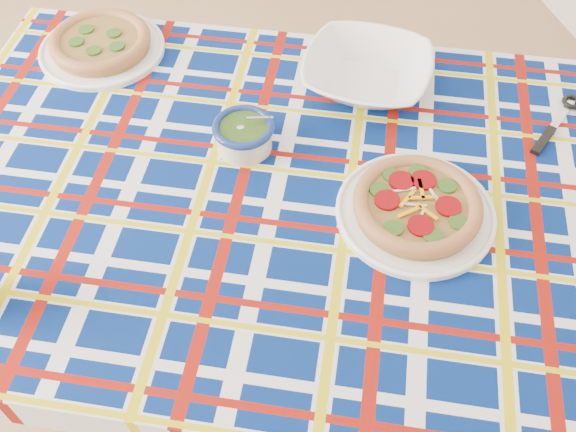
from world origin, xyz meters
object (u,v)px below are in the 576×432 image
object	(u,v)px
dining_table	(312,215)
serving_bowl	(367,73)
pesto_bowl	(244,133)
main_focaccia_plate	(417,205)

from	to	relation	value
dining_table	serving_bowl	bearing A→B (deg)	77.30
pesto_bowl	serving_bowl	bearing A→B (deg)	21.22
main_focaccia_plate	serving_bowl	size ratio (longest dim) A/B	1.10
main_focaccia_plate	serving_bowl	bearing A→B (deg)	84.74
main_focaccia_plate	pesto_bowl	bearing A→B (deg)	136.00
main_focaccia_plate	pesto_bowl	xyz separation A→B (m)	(-0.27, 0.26, 0.01)
dining_table	pesto_bowl	xyz separation A→B (m)	(-0.10, 0.15, 0.11)
main_focaccia_plate	serving_bowl	world-z (taller)	serving_bowl
dining_table	serving_bowl	world-z (taller)	serving_bowl
main_focaccia_plate	pesto_bowl	size ratio (longest dim) A/B	2.45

